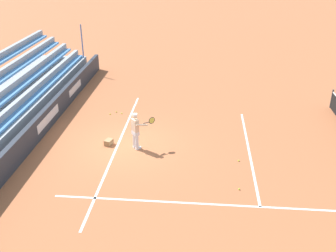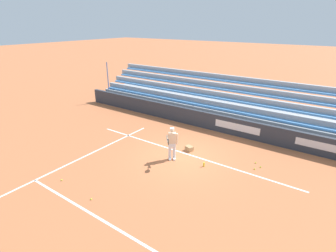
% 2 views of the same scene
% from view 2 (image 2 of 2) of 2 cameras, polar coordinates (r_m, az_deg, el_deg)
% --- Properties ---
extents(ground_plane, '(160.00, 160.00, 0.00)m').
position_cam_2_polar(ground_plane, '(13.70, 2.60, -6.78)').
color(ground_plane, '#B7663D').
extents(court_baseline_white, '(12.00, 0.10, 0.01)m').
position_cam_2_polar(court_baseline_white, '(14.07, 3.70, -5.97)').
color(court_baseline_white, white).
rests_on(court_baseline_white, ground).
extents(court_sideline_white, '(0.10, 12.00, 0.01)m').
position_cam_2_polar(court_sideline_white, '(13.84, -21.61, -8.11)').
color(court_sideline_white, white).
rests_on(court_sideline_white, ground).
extents(court_service_line_white, '(8.22, 0.10, 0.01)m').
position_cam_2_polar(court_service_line_white, '(10.28, -15.14, -18.62)').
color(court_service_line_white, white).
rests_on(court_service_line_white, ground).
extents(back_wall_sponsor_board, '(22.94, 0.25, 1.10)m').
position_cam_2_polar(back_wall_sponsor_board, '(16.97, 10.62, 0.72)').
color(back_wall_sponsor_board, '#2D333D').
rests_on(back_wall_sponsor_board, ground).
extents(bleacher_stand, '(21.80, 3.20, 3.40)m').
position_cam_2_polar(bleacher_stand, '(18.86, 13.51, 3.30)').
color(bleacher_stand, '#9EA3A8').
rests_on(bleacher_stand, ground).
extents(tennis_player, '(0.66, 1.04, 1.71)m').
position_cam_2_polar(tennis_player, '(13.08, 0.88, -3.81)').
color(tennis_player, silver).
rests_on(tennis_player, ground).
extents(ball_box_cardboard, '(0.47, 0.40, 0.26)m').
position_cam_2_polar(ball_box_cardboard, '(14.32, 4.63, -4.89)').
color(ball_box_cardboard, '#A87F51').
rests_on(ball_box_cardboard, ground).
extents(tennis_ball_far_right, '(0.07, 0.07, 0.07)m').
position_cam_2_polar(tennis_ball_far_right, '(11.14, -16.37, -15.02)').
color(tennis_ball_far_right, '#CCE533').
rests_on(tennis_ball_far_right, ground).
extents(tennis_ball_near_player, '(0.07, 0.07, 0.07)m').
position_cam_2_polar(tennis_ball_near_player, '(13.25, 18.33, -8.86)').
color(tennis_ball_near_player, '#CCE533').
rests_on(tennis_ball_near_player, ground).
extents(tennis_ball_far_left, '(0.07, 0.07, 0.07)m').
position_cam_2_polar(tennis_ball_far_left, '(12.71, -22.14, -10.84)').
color(tennis_ball_far_left, '#CCE533').
rests_on(tennis_ball_far_left, ground).
extents(tennis_ball_by_box, '(0.07, 0.07, 0.07)m').
position_cam_2_polar(tennis_ball_by_box, '(13.51, 19.49, -8.41)').
color(tennis_ball_by_box, '#CCE533').
rests_on(tennis_ball_by_box, ground).
extents(tennis_ball_stray_back, '(0.07, 0.07, 0.07)m').
position_cam_2_polar(tennis_ball_stray_back, '(13.81, 18.55, -7.59)').
color(tennis_ball_stray_back, '#CCE533').
rests_on(tennis_ball_stray_back, ground).
extents(water_bottle, '(0.07, 0.07, 0.22)m').
position_cam_2_polar(water_bottle, '(12.92, 7.82, -8.30)').
color(water_bottle, yellow).
rests_on(water_bottle, ground).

